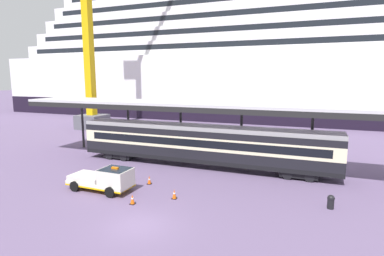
% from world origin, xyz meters
% --- Properties ---
extents(ground_plane, '(400.00, 400.00, 0.00)m').
position_xyz_m(ground_plane, '(0.00, 0.00, 0.00)').
color(ground_plane, slate).
extents(cruise_ship, '(142.47, 27.07, 36.36)m').
position_xyz_m(cruise_ship, '(7.33, 56.83, 12.88)').
color(cruise_ship, black).
rests_on(cruise_ship, ground).
extents(platform_canopy, '(40.45, 5.21, 6.31)m').
position_xyz_m(platform_canopy, '(-0.83, 13.64, 6.01)').
color(platform_canopy, silver).
rests_on(platform_canopy, ground).
extents(train_carriage, '(25.65, 2.81, 4.11)m').
position_xyz_m(train_carriage, '(-0.83, 13.20, 2.32)').
color(train_carriage, black).
rests_on(train_carriage, ground).
extents(service_truck, '(5.24, 2.33, 2.02)m').
position_xyz_m(service_truck, '(-5.42, 4.07, 0.99)').
color(service_truck, silver).
rests_on(service_truck, ground).
extents(traffic_cone_near, '(0.36, 0.36, 0.73)m').
position_xyz_m(traffic_cone_near, '(0.21, 4.56, 0.36)').
color(traffic_cone_near, black).
rests_on(traffic_cone_near, ground).
extents(traffic_cone_mid, '(0.36, 0.36, 0.73)m').
position_xyz_m(traffic_cone_mid, '(-3.05, 6.69, 0.36)').
color(traffic_cone_mid, black).
rests_on(traffic_cone_mid, ground).
extents(traffic_cone_far, '(0.36, 0.36, 0.73)m').
position_xyz_m(traffic_cone_far, '(-2.10, 2.60, 0.36)').
color(traffic_cone_far, black).
rests_on(traffic_cone_far, ground).
extents(dockside_crane, '(11.93, 4.40, 54.34)m').
position_xyz_m(dockside_crane, '(-26.05, 28.47, 16.44)').
color(dockside_crane, '#595960').
rests_on(dockside_crane, ground).
extents(quay_bollard, '(0.48, 0.48, 0.96)m').
position_xyz_m(quay_bollard, '(10.73, 6.83, 0.52)').
color(quay_bollard, black).
rests_on(quay_bollard, ground).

